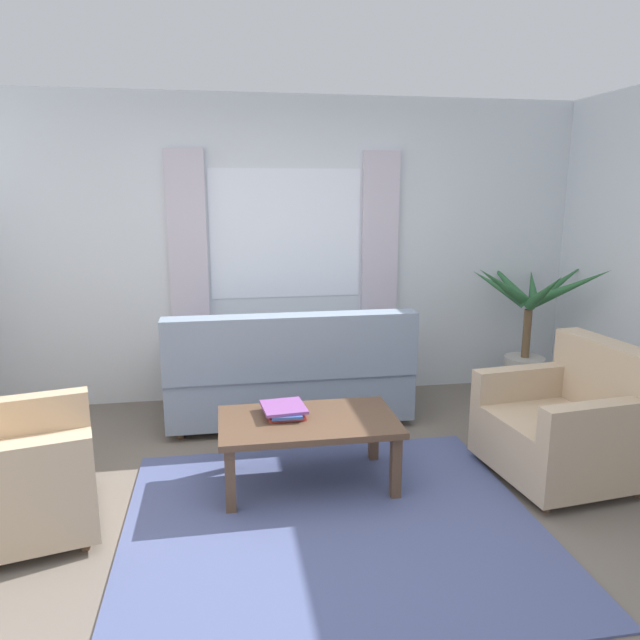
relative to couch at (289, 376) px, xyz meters
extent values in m
plane|color=#6B6056|center=(0.06, -1.58, -0.37)|extent=(6.24, 6.24, 0.00)
cube|color=silver|center=(0.06, 0.68, 0.93)|extent=(5.32, 0.12, 2.60)
cube|color=white|center=(0.06, 0.62, 1.08)|extent=(1.30, 0.01, 1.10)
cube|color=silver|center=(-0.77, 0.59, 1.08)|extent=(0.32, 0.06, 1.40)
cube|color=silver|center=(0.89, 0.59, 1.08)|extent=(0.32, 0.06, 1.40)
cube|color=#4C5684|center=(0.06, -1.58, -0.36)|extent=(2.29, 2.04, 0.01)
cube|color=gray|center=(0.00, 0.07, -0.12)|extent=(1.90, 0.80, 0.38)
cube|color=gray|center=(0.00, -0.25, 0.31)|extent=(1.90, 0.20, 0.48)
cube|color=gray|center=(0.87, 0.07, 0.19)|extent=(0.16, 0.80, 0.24)
cube|color=gray|center=(-0.87, 0.07, 0.19)|extent=(0.16, 0.80, 0.24)
cylinder|color=brown|center=(0.85, 0.37, -0.34)|extent=(0.06, 0.06, 0.06)
cylinder|color=brown|center=(-0.85, 0.37, -0.34)|extent=(0.06, 0.06, 0.06)
cylinder|color=brown|center=(0.85, -0.23, -0.34)|extent=(0.06, 0.06, 0.06)
cylinder|color=brown|center=(-0.85, -0.23, -0.34)|extent=(0.06, 0.06, 0.06)
cube|color=tan|center=(-1.64, -1.32, -0.13)|extent=(0.97, 1.00, 0.36)
cube|color=tan|center=(-1.56, -1.68, 0.16)|extent=(0.81, 0.30, 0.22)
cube|color=tan|center=(-1.72, -0.97, 0.16)|extent=(0.81, 0.30, 0.22)
cylinder|color=brown|center=(-1.25, -1.58, -0.34)|extent=(0.05, 0.05, 0.06)
cylinder|color=brown|center=(-1.40, -0.92, -0.34)|extent=(0.05, 0.05, 0.06)
cube|color=tan|center=(1.59, -1.27, -0.13)|extent=(0.89, 0.92, 0.36)
cube|color=tan|center=(1.92, -1.23, 0.28)|extent=(0.27, 0.85, 0.46)
cube|color=tan|center=(1.55, -0.91, 0.16)|extent=(0.81, 0.21, 0.22)
cube|color=tan|center=(1.63, -1.62, 0.16)|extent=(0.81, 0.21, 0.22)
cylinder|color=brown|center=(1.23, -0.96, -0.34)|extent=(0.05, 0.05, 0.06)
cylinder|color=brown|center=(1.31, -1.64, -0.34)|extent=(0.05, 0.05, 0.06)
cylinder|color=brown|center=(1.87, -0.89, -0.34)|extent=(0.05, 0.05, 0.06)
cylinder|color=brown|center=(1.95, -1.57, -0.34)|extent=(0.05, 0.05, 0.06)
cube|color=brown|center=(0.00, -1.09, 0.05)|extent=(1.10, 0.64, 0.04)
cube|color=brown|center=(-0.49, -1.35, -0.17)|extent=(0.06, 0.06, 0.40)
cube|color=brown|center=(0.49, -1.35, -0.17)|extent=(0.06, 0.06, 0.40)
cube|color=brown|center=(-0.49, -0.83, -0.17)|extent=(0.06, 0.06, 0.40)
cube|color=brown|center=(0.49, -0.83, -0.17)|extent=(0.06, 0.06, 0.40)
cube|color=#B23833|center=(-0.13, -1.00, 0.08)|extent=(0.23, 0.24, 0.02)
cube|color=#335199|center=(-0.13, -1.00, 0.10)|extent=(0.20, 0.30, 0.02)
cube|color=#7F478C|center=(-0.15, -0.99, 0.12)|extent=(0.29, 0.30, 0.02)
cylinder|color=#B7B2A8|center=(2.15, 0.21, -0.19)|extent=(0.35, 0.35, 0.36)
cylinder|color=brown|center=(2.15, 0.21, 0.21)|extent=(0.07, 0.07, 0.43)
cone|color=#2D6638|center=(2.46, 0.27, 0.65)|extent=(0.60, 0.22, 0.40)
cone|color=#2D6638|center=(2.28, 0.41, 0.59)|extent=(0.29, 0.45, 0.36)
cone|color=#2D6638|center=(2.06, 0.53, 0.65)|extent=(0.21, 0.62, 0.41)
cone|color=#2D6638|center=(1.92, 0.34, 0.61)|extent=(0.47, 0.36, 0.37)
cone|color=#2D6638|center=(1.83, 0.09, 0.67)|extent=(0.63, 0.35, 0.43)
cone|color=#2D6638|center=(2.11, -0.09, 0.64)|extent=(0.15, 0.56, 0.42)
cone|color=#2D6638|center=(2.39, -0.04, 0.67)|extent=(0.45, 0.58, 0.46)
camera|label=1|loc=(-0.50, -4.47, 1.46)|focal=33.00mm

